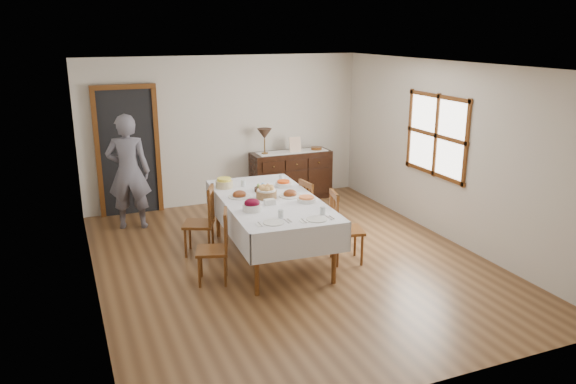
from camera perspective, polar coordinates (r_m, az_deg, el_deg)
name	(u,v)px	position (r m, az deg, el deg)	size (l,w,h in m)	color
ground	(291,261)	(7.66, 0.29, -7.03)	(6.00, 6.00, 0.00)	brown
room_shell	(269,137)	(7.51, -1.97, 5.59)	(5.02, 6.02, 2.65)	white
dining_table	(270,206)	(7.54, -1.86, -1.40)	(1.37, 2.51, 0.84)	silver
chair_left_near	(216,246)	(6.95, -7.32, -5.50)	(0.48, 0.48, 0.93)	#5E3313
chair_left_far	(202,220)	(7.84, -8.72, -2.84)	(0.53, 0.53, 0.97)	#5E3313
chair_right_near	(343,227)	(7.51, 5.64, -3.51)	(0.49, 0.49, 0.99)	#5E3313
chair_right_far	(313,211)	(8.18, 2.60, -1.96)	(0.43, 0.43, 0.94)	#5E3313
sideboard	(291,175)	(10.32, 0.30, 1.72)	(1.47, 0.53, 0.88)	black
person	(128,168)	(9.00, -15.93, 2.35)	(0.60, 0.39, 1.93)	slate
bread_basket	(266,192)	(7.52, -2.20, -0.03)	(0.28, 0.28, 0.18)	brown
egg_basket	(263,189)	(7.86, -2.54, 0.33)	(0.25, 0.25, 0.11)	black
ham_platter_a	(239,195)	(7.60, -4.96, -0.32)	(0.30, 0.30, 0.11)	silver
ham_platter_b	(290,194)	(7.61, 0.21, -0.23)	(0.31, 0.31, 0.11)	silver
beet_bowl	(252,205)	(7.02, -3.67, -1.37)	(0.24, 0.24, 0.16)	silver
carrot_bowl	(283,184)	(8.09, -0.47, 0.84)	(0.23, 0.23, 0.09)	silver
pineapple_bowl	(224,183)	(8.07, -6.50, 0.89)	(0.25, 0.25, 0.14)	tan
casserole_dish	(306,199)	(7.38, 1.88, -0.74)	(0.25, 0.25, 0.07)	silver
butter_dish	(270,202)	(7.26, -1.87, -1.02)	(0.14, 0.10, 0.07)	silver
setting_left	(276,220)	(6.64, -1.26, -2.82)	(0.43, 0.31, 0.10)	silver
setting_right	(318,216)	(6.76, 3.10, -2.48)	(0.43, 0.31, 0.10)	silver
glass_far_a	(243,183)	(8.12, -4.57, 0.89)	(0.07, 0.07, 0.09)	silver
glass_far_b	(281,178)	(8.40, -0.71, 1.47)	(0.07, 0.07, 0.09)	silver
runner	(292,152)	(10.22, 0.43, 4.12)	(1.30, 0.35, 0.01)	white
table_lamp	(264,135)	(9.96, -2.40, 5.86)	(0.26, 0.26, 0.46)	brown
picture_frame	(295,145)	(10.15, 0.72, 4.82)	(0.22, 0.08, 0.28)	beige
deco_bowl	(316,149)	(10.37, 2.90, 4.43)	(0.20, 0.20, 0.06)	#5E3313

